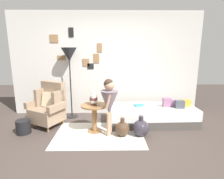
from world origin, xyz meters
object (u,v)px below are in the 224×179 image
book_on_daybed (139,105)px  demijohn_near (122,129)px  demijohn_far (141,128)px  vase_striped (94,100)px  armchair (49,106)px  floor_lamp (69,58)px  daybed (152,115)px  person_child (109,100)px  magazine_basket (23,127)px  side_table (94,113)px

book_on_daybed → demijohn_near: book_on_daybed is taller
demijohn_far → vase_striped: bearing=168.2°
armchair → floor_lamp: bearing=52.9°
book_on_daybed → demijohn_far: book_on_daybed is taller
daybed → floor_lamp: size_ratio=1.12×
vase_striped → demijohn_far: bearing=-11.8°
person_child → magazine_basket: bearing=176.1°
vase_striped → demijohn_near: 0.81m
vase_striped → side_table: bearing=43.3°
demijohn_near → demijohn_far: 0.36m
vase_striped → floor_lamp: (-0.64, 0.88, 0.79)m
side_table → demijohn_near: size_ratio=1.56×
vase_striped → book_on_daybed: vase_striped is taller
floor_lamp → book_on_daybed: bearing=-13.3°
person_child → vase_striped: bearing=151.4°
armchair → demijohn_near: bearing=-19.4°
vase_striped → book_on_daybed: bearing=26.2°
armchair → demijohn_far: 2.05m
daybed → demijohn_near: bearing=-140.1°
vase_striped → demijohn_far: (0.93, -0.19, -0.52)m
armchair → vase_striped: (1.02, -0.36, 0.25)m
side_table → magazine_basket: 1.46m
book_on_daybed → magazine_basket: 2.50m
daybed → magazine_basket: (-2.72, -0.47, -0.06)m
side_table → floor_lamp: bearing=126.6°
daybed → magazine_basket: daybed is taller
demijohn_near → magazine_basket: 2.00m
side_table → magazine_basket: side_table is taller
side_table → vase_striped: (-0.01, -0.01, 0.28)m
floor_lamp → person_child: bearing=-47.8°
armchair → side_table: (1.03, -0.35, -0.03)m
armchair → magazine_basket: (-0.40, -0.42, -0.30)m
side_table → demijohn_near: side_table is taller
floor_lamp → magazine_basket: (-0.79, -0.93, -1.34)m
daybed → vase_striped: (-1.30, -0.42, 0.49)m
magazine_basket → demijohn_near: bearing=-4.1°
floor_lamp → book_on_daybed: (1.63, -0.39, -1.07)m
demijohn_far → magazine_basket: 2.36m
daybed → side_table: 1.37m
armchair → demijohn_near: (1.59, -0.56, -0.29)m
demijohn_near → vase_striped: bearing=160.9°
book_on_daybed → demijohn_near: size_ratio=0.59×
vase_striped → demijohn_far: vase_striped is taller
book_on_daybed → magazine_basket: book_on_daybed is taller
magazine_basket → floor_lamp: bearing=49.7°
side_table → book_on_daybed: size_ratio=2.63×
vase_striped → person_child: person_child is taller
person_child → demijohn_far: 0.83m
book_on_daybed → demijohn_near: 0.85m
demijohn_near → floor_lamp: bearing=138.2°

